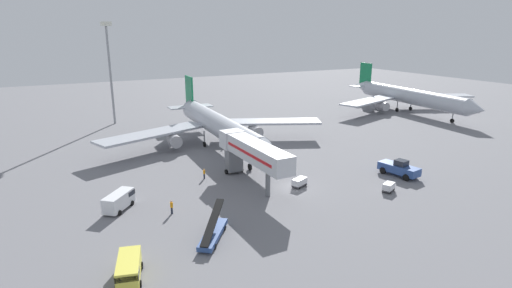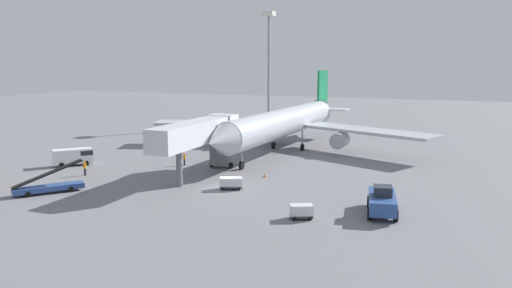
{
  "view_description": "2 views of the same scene",
  "coord_description": "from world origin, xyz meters",
  "px_view_note": "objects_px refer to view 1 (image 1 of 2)",
  "views": [
    {
      "loc": [
        -31.68,
        -48.76,
        22.92
      ],
      "look_at": [
        0.28,
        13.33,
        3.45
      ],
      "focal_mm": 28.77,
      "sensor_mm": 36.0,
      "label": 1
    },
    {
      "loc": [
        24.81,
        -51.63,
        14.13
      ],
      "look_at": [
        -2.39,
        14.92,
        2.7
      ],
      "focal_mm": 36.77,
      "sensor_mm": 36.0,
      "label": 2
    }
  ],
  "objects_px": {
    "pushback_tug": "(399,168)",
    "service_van_far_right": "(129,269)",
    "jet_bridge": "(250,151)",
    "service_van_mid_right": "(119,200)",
    "ground_crew_worker_midground": "(172,207)",
    "airplane_at_gate": "(216,125)",
    "baggage_cart_far_center": "(300,182)",
    "safety_cone_alpha": "(282,170)",
    "airplane_background": "(407,96)",
    "belt_loader_truck": "(213,232)",
    "ground_crew_worker_foreground": "(204,173)",
    "baggage_cart_near_right": "(389,187)",
    "apron_light_mast": "(109,54)"
  },
  "relations": [
    {
      "from": "ground_crew_worker_foreground",
      "to": "baggage_cart_near_right",
      "type": "bearing_deg",
      "value": -38.28
    },
    {
      "from": "airplane_at_gate",
      "to": "ground_crew_worker_midground",
      "type": "xyz_separation_m",
      "value": [
        -17.2,
        -27.11,
        -3.54
      ]
    },
    {
      "from": "ground_crew_worker_foreground",
      "to": "belt_loader_truck",
      "type": "bearing_deg",
      "value": -107.39
    },
    {
      "from": "ground_crew_worker_midground",
      "to": "safety_cone_alpha",
      "type": "distance_m",
      "value": 22.41
    },
    {
      "from": "belt_loader_truck",
      "to": "service_van_mid_right",
      "type": "xyz_separation_m",
      "value": [
        -8.04,
        13.16,
        0.51
      ]
    },
    {
      "from": "baggage_cart_near_right",
      "to": "baggage_cart_far_center",
      "type": "distance_m",
      "value": 13.02
    },
    {
      "from": "belt_loader_truck",
      "to": "safety_cone_alpha",
      "type": "bearing_deg",
      "value": 40.64
    },
    {
      "from": "jet_bridge",
      "to": "belt_loader_truck",
      "type": "relative_size",
      "value": 2.66
    },
    {
      "from": "service_van_far_right",
      "to": "safety_cone_alpha",
      "type": "bearing_deg",
      "value": 34.67
    },
    {
      "from": "belt_loader_truck",
      "to": "baggage_cart_far_center",
      "type": "distance_m",
      "value": 19.71
    },
    {
      "from": "pushback_tug",
      "to": "baggage_cart_far_center",
      "type": "bearing_deg",
      "value": 169.1
    },
    {
      "from": "airplane_background",
      "to": "apron_light_mast",
      "type": "distance_m",
      "value": 81.99
    },
    {
      "from": "airplane_at_gate",
      "to": "belt_loader_truck",
      "type": "bearing_deg",
      "value": -112.63
    },
    {
      "from": "service_van_far_right",
      "to": "ground_crew_worker_midground",
      "type": "height_order",
      "value": "service_van_far_right"
    },
    {
      "from": "service_van_far_right",
      "to": "ground_crew_worker_foreground",
      "type": "xyz_separation_m",
      "value": [
        15.91,
        22.67,
        -0.27
      ]
    },
    {
      "from": "jet_bridge",
      "to": "belt_loader_truck",
      "type": "bearing_deg",
      "value": -130.44
    },
    {
      "from": "pushback_tug",
      "to": "ground_crew_worker_midground",
      "type": "relative_size",
      "value": 3.74
    },
    {
      "from": "jet_bridge",
      "to": "belt_loader_truck",
      "type": "distance_m",
      "value": 18.17
    },
    {
      "from": "jet_bridge",
      "to": "service_van_mid_right",
      "type": "distance_m",
      "value": 19.87
    },
    {
      "from": "belt_loader_truck",
      "to": "service_van_mid_right",
      "type": "relative_size",
      "value": 1.33
    },
    {
      "from": "belt_loader_truck",
      "to": "baggage_cart_far_center",
      "type": "xyz_separation_m",
      "value": [
        17.53,
        9.02,
        -0.04
      ]
    },
    {
      "from": "belt_loader_truck",
      "to": "ground_crew_worker_midground",
      "type": "xyz_separation_m",
      "value": [
        -2.33,
        8.58,
        0.2
      ]
    },
    {
      "from": "service_van_mid_right",
      "to": "apron_light_mast",
      "type": "height_order",
      "value": "apron_light_mast"
    },
    {
      "from": "safety_cone_alpha",
      "to": "apron_light_mast",
      "type": "xyz_separation_m",
      "value": [
        -18.99,
        51.16,
        17.1
      ]
    },
    {
      "from": "baggage_cart_far_center",
      "to": "airplane_background",
      "type": "height_order",
      "value": "airplane_background"
    },
    {
      "from": "baggage_cart_near_right",
      "to": "airplane_background",
      "type": "height_order",
      "value": "airplane_background"
    },
    {
      "from": "ground_crew_worker_midground",
      "to": "jet_bridge",
      "type": "bearing_deg",
      "value": 19.32
    },
    {
      "from": "ground_crew_worker_midground",
      "to": "airplane_at_gate",
      "type": "bearing_deg",
      "value": 57.6
    },
    {
      "from": "service_van_mid_right",
      "to": "ground_crew_worker_midground",
      "type": "xyz_separation_m",
      "value": [
        5.71,
        -4.58,
        -0.31
      ]
    },
    {
      "from": "pushback_tug",
      "to": "ground_crew_worker_foreground",
      "type": "height_order",
      "value": "pushback_tug"
    },
    {
      "from": "service_van_far_right",
      "to": "baggage_cart_far_center",
      "type": "bearing_deg",
      "value": 24.95
    },
    {
      "from": "pushback_tug",
      "to": "ground_crew_worker_midground",
      "type": "height_order",
      "value": "pushback_tug"
    },
    {
      "from": "jet_bridge",
      "to": "service_van_mid_right",
      "type": "relative_size",
      "value": 3.53
    },
    {
      "from": "baggage_cart_far_center",
      "to": "airplane_background",
      "type": "bearing_deg",
      "value": 30.94
    },
    {
      "from": "belt_loader_truck",
      "to": "airplane_at_gate",
      "type": "bearing_deg",
      "value": 67.37
    },
    {
      "from": "ground_crew_worker_foreground",
      "to": "safety_cone_alpha",
      "type": "height_order",
      "value": "ground_crew_worker_foreground"
    },
    {
      "from": "safety_cone_alpha",
      "to": "jet_bridge",
      "type": "bearing_deg",
      "value": -159.76
    },
    {
      "from": "safety_cone_alpha",
      "to": "airplane_at_gate",
      "type": "bearing_deg",
      "value": 101.23
    },
    {
      "from": "airplane_at_gate",
      "to": "airplane_background",
      "type": "bearing_deg",
      "value": 8.5
    },
    {
      "from": "belt_loader_truck",
      "to": "airplane_background",
      "type": "distance_m",
      "value": 89.88
    },
    {
      "from": "belt_loader_truck",
      "to": "airplane_background",
      "type": "height_order",
      "value": "airplane_background"
    },
    {
      "from": "jet_bridge",
      "to": "baggage_cart_near_right",
      "type": "xyz_separation_m",
      "value": [
        16.66,
        -12.01,
        -4.55
      ]
    },
    {
      "from": "pushback_tug",
      "to": "belt_loader_truck",
      "type": "height_order",
      "value": "belt_loader_truck"
    },
    {
      "from": "belt_loader_truck",
      "to": "service_van_mid_right",
      "type": "distance_m",
      "value": 15.43
    },
    {
      "from": "baggage_cart_near_right",
      "to": "airplane_background",
      "type": "bearing_deg",
      "value": 41.38
    },
    {
      "from": "jet_bridge",
      "to": "service_van_mid_right",
      "type": "height_order",
      "value": "jet_bridge"
    },
    {
      "from": "airplane_at_gate",
      "to": "safety_cone_alpha",
      "type": "distance_m",
      "value": 20.42
    },
    {
      "from": "ground_crew_worker_foreground",
      "to": "safety_cone_alpha",
      "type": "bearing_deg",
      "value": -12.19
    },
    {
      "from": "pushback_tug",
      "to": "service_van_far_right",
      "type": "distance_m",
      "value": 45.58
    },
    {
      "from": "safety_cone_alpha",
      "to": "service_van_far_right",
      "type": "bearing_deg",
      "value": -145.33
    }
  ]
}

